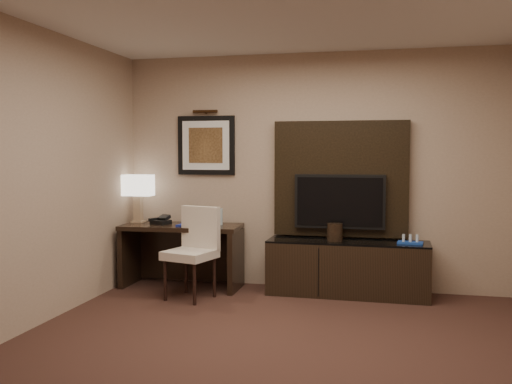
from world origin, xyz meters
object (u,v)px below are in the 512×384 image
(water_bottle, at_px, (220,217))
(desk, at_px, (182,256))
(desk_chair, at_px, (190,254))
(credenza, at_px, (347,268))
(table_lamp, at_px, (138,199))
(tv, at_px, (340,202))
(minibar_tray, at_px, (410,239))
(ice_bucket, at_px, (335,232))
(desk_phone, at_px, (161,220))

(water_bottle, bearing_deg, desk, -168.40)
(desk, relative_size, desk_chair, 1.40)
(credenza, xyz_separation_m, table_lamp, (-2.48, 0.04, 0.71))
(tv, xyz_separation_m, water_bottle, (-1.36, -0.10, -0.19))
(desk, distance_m, minibar_tray, 2.58)
(table_lamp, bearing_deg, tv, 2.32)
(table_lamp, height_order, water_bottle, table_lamp)
(desk, xyz_separation_m, tv, (1.80, 0.19, 0.65))
(desk_chair, xyz_separation_m, ice_bucket, (1.49, 0.50, 0.21))
(credenza, bearing_deg, tv, 127.45)
(credenza, height_order, ice_bucket, ice_bucket)
(desk, bearing_deg, table_lamp, 167.89)
(tv, height_order, table_lamp, tv)
(ice_bucket, distance_m, minibar_tray, 0.80)
(credenza, xyz_separation_m, tv, (-0.10, 0.14, 0.72))
(tv, xyz_separation_m, ice_bucket, (-0.04, -0.17, -0.32))
(credenza, height_order, minibar_tray, minibar_tray)
(minibar_tray, bearing_deg, desk_phone, -179.35)
(table_lamp, bearing_deg, desk_chair, -34.10)
(desk_phone, height_order, water_bottle, water_bottle)
(water_bottle, bearing_deg, credenza, -1.56)
(water_bottle, bearing_deg, tv, 4.20)
(desk_chair, relative_size, ice_bucket, 5.12)
(desk, xyz_separation_m, table_lamp, (-0.58, 0.09, 0.65))
(desk, relative_size, desk_phone, 7.15)
(credenza, distance_m, water_bottle, 1.56)
(tv, bearing_deg, desk, -173.97)
(table_lamp, xyz_separation_m, ice_bucket, (2.34, -0.07, -0.32))
(table_lamp, height_order, desk_phone, table_lamp)
(table_lamp, bearing_deg, desk_phone, -18.74)
(desk_chair, xyz_separation_m, desk_phone, (-0.52, 0.46, 0.29))
(tv, bearing_deg, desk_chair, -156.17)
(desk_phone, relative_size, minibar_tray, 0.73)
(desk_phone, bearing_deg, table_lamp, -179.30)
(desk_phone, xyz_separation_m, minibar_tray, (2.81, 0.03, -0.13))
(desk_phone, distance_m, ice_bucket, 2.01)
(credenza, distance_m, desk_phone, 2.20)
(desk_phone, distance_m, minibar_tray, 2.81)
(desk_chair, xyz_separation_m, water_bottle, (0.17, 0.57, 0.34))
(credenza, distance_m, desk_chair, 1.73)
(ice_bucket, bearing_deg, credenza, 11.99)
(tv, distance_m, ice_bucket, 0.37)
(desk_chair, distance_m, water_bottle, 0.69)
(water_bottle, distance_m, ice_bucket, 1.33)
(credenza, distance_m, minibar_tray, 0.75)
(tv, distance_m, desk_phone, 2.07)
(tv, bearing_deg, credenza, -53.51)
(desk_chair, bearing_deg, credenza, 33.89)
(tv, height_order, desk_chair, tv)
(desk, relative_size, water_bottle, 7.21)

